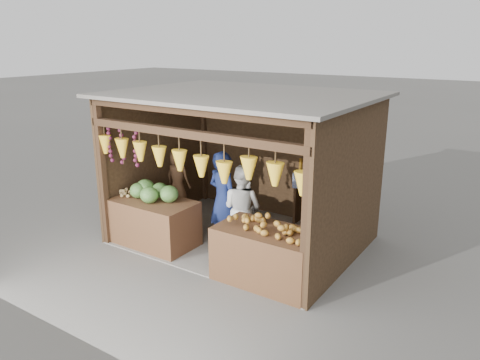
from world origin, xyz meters
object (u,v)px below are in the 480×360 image
Objects in this scene: counter_right at (267,256)px; woman_standing at (242,208)px; counter_left at (155,223)px; man_standing at (223,200)px; vendor_seated at (178,178)px.

counter_right is 1.02× the size of woman_standing.
counter_left is at bearing 178.39° from counter_right.
man_standing reaches higher than counter_left.
counter_right is at bearing -1.61° from counter_left.
counter_right is (2.34, -0.07, 0.01)m from counter_left.
man_standing is at bearing 13.18° from woman_standing.
counter_left is 0.86× the size of man_standing.
man_standing is at bearing 152.14° from counter_right.
counter_left is at bearing 42.50° from man_standing.
vendor_seated is (-2.78, 1.23, 0.47)m from counter_right.
woman_standing is (1.42, 0.67, 0.35)m from counter_left.
counter_left is 2.35m from counter_right.
woman_standing is at bearing 163.08° from vendor_seated.
man_standing is 0.38m from woman_standing.
counter_left is 1.61m from woman_standing.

